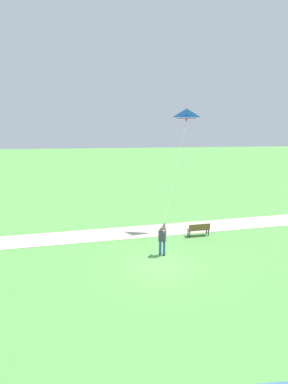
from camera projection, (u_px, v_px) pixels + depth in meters
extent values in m
plane|color=#569947|center=(161.00, 265.00, 18.26)|extent=(120.00, 120.00, 0.00)
cube|color=#B7AD99|center=(122.00, 233.00, 23.05)|extent=(6.52, 32.04, 0.02)
cube|color=#232328|center=(160.00, 254.00, 19.62)|extent=(0.26, 0.20, 0.06)
cylinder|color=#2D4C8E|center=(160.00, 248.00, 19.51)|extent=(0.14, 0.14, 0.82)
cube|color=#232328|center=(164.00, 255.00, 19.55)|extent=(0.26, 0.20, 0.06)
cylinder|color=#2D4C8E|center=(164.00, 248.00, 19.43)|extent=(0.14, 0.14, 0.82)
cube|color=#333842|center=(162.00, 236.00, 19.30)|extent=(0.37, 0.46, 0.60)
sphere|color=#996B4C|center=(162.00, 229.00, 19.19)|extent=(0.22, 0.22, 0.22)
ellipsoid|color=#4C3319|center=(162.00, 228.00, 19.17)|extent=(0.30, 0.30, 0.13)
cylinder|color=#333842|center=(162.00, 228.00, 19.42)|extent=(0.40, 0.50, 0.43)
cylinder|color=#333842|center=(165.00, 228.00, 19.37)|extent=(0.56, 0.12, 0.43)
sphere|color=#996B4C|center=(164.00, 225.00, 19.51)|extent=(0.10, 0.10, 0.10)
pyramid|color=blue|center=(187.00, 114.00, 22.37)|extent=(0.84, 1.48, 0.62)
cone|color=red|center=(186.00, 120.00, 22.70)|extent=(0.24, 0.24, 0.22)
cylinder|color=black|center=(186.00, 119.00, 22.68)|extent=(0.33, 1.29, 0.02)
cylinder|color=silver|center=(176.00, 169.00, 21.11)|extent=(4.54, 2.16, 5.83)
cube|color=brown|center=(198.00, 229.00, 22.52)|extent=(0.63, 1.54, 0.05)
cube|color=brown|center=(200.00, 227.00, 22.29)|extent=(0.23, 1.49, 0.40)
cube|color=#2D2D33|center=(188.00, 232.00, 22.58)|extent=(0.07, 0.07, 0.45)
cube|color=#2D2D33|center=(190.00, 234.00, 22.28)|extent=(0.07, 0.07, 0.45)
cube|color=#2D2D33|center=(207.00, 231.00, 22.87)|extent=(0.07, 0.07, 0.45)
cube|color=#2D2D33|center=(208.00, 232.00, 22.57)|extent=(0.07, 0.07, 0.45)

